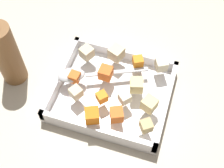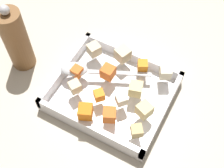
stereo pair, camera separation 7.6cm
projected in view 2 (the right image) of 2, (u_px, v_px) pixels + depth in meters
ground_plane at (120, 95)px, 0.81m from camera, size 4.00×4.00×0.00m
baking_dish at (112, 93)px, 0.80m from camera, size 0.29×0.25×0.05m
carrot_chunk_corner_se at (108, 72)px, 0.77m from camera, size 0.03×0.03×0.03m
carrot_chunk_corner_ne at (99, 95)px, 0.74m from camera, size 0.03×0.03×0.02m
carrot_chunk_heap_side at (85, 112)px, 0.71m from camera, size 0.04×0.04×0.03m
carrot_chunk_under_handle at (143, 66)px, 0.79m from camera, size 0.03×0.03×0.02m
carrot_chunk_far_right at (77, 72)px, 0.78m from camera, size 0.03×0.03×0.02m
carrot_chunk_corner_sw at (109, 115)px, 0.71m from camera, size 0.04×0.04×0.03m
potato_chunk_rim_edge at (136, 89)px, 0.75m from camera, size 0.04×0.04×0.03m
potato_chunk_heap_top at (75, 87)px, 0.75m from camera, size 0.04×0.04×0.03m
potato_chunk_mid_right at (165, 72)px, 0.78m from camera, size 0.04×0.04×0.03m
potato_chunk_far_left at (123, 54)px, 0.80m from camera, size 0.04×0.04×0.03m
potato_chunk_near_spoon at (137, 131)px, 0.69m from camera, size 0.04×0.04×0.03m
potato_chunk_center at (144, 110)px, 0.72m from camera, size 0.04×0.04×0.03m
potato_chunk_mid_left at (94, 49)px, 0.81m from camera, size 0.04×0.04×0.03m
parsnip_chunk_corner_nw at (121, 100)px, 0.74m from camera, size 0.04×0.04×0.02m
serving_spoon at (80, 70)px, 0.79m from camera, size 0.22×0.12×0.02m
pepper_mill at (16, 40)px, 0.79m from camera, size 0.06×0.06×0.21m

